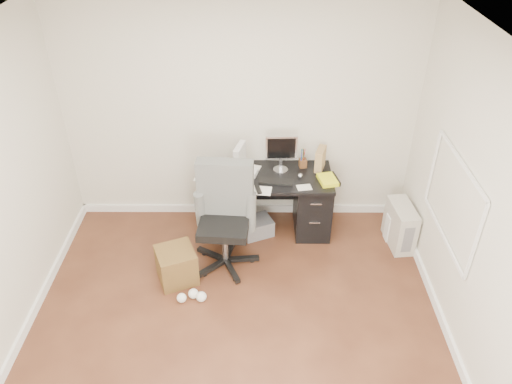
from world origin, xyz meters
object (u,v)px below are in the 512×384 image
lcd_monitor (281,153)px  wicker_basket (177,265)px  office_chair (224,220)px  pc_tower (400,225)px  desk (266,201)px  keyboard (276,181)px

lcd_monitor → wicker_basket: (-1.11, -0.99, -0.79)m
office_chair → pc_tower: 2.04m
wicker_basket → pc_tower: bearing=13.7°
desk → office_chair: bearing=-125.2°
desk → office_chair: (-0.45, -0.63, 0.20)m
office_chair → wicker_basket: size_ratio=3.15×
pc_tower → desk: bearing=164.0°
lcd_monitor → desk: bearing=-148.3°
keyboard → office_chair: size_ratio=0.31×
keyboard → pc_tower: size_ratio=0.74×
pc_tower → wicker_basket: size_ratio=1.34×
desk → keyboard: (0.11, -0.14, 0.36)m
office_chair → desk: bearing=59.2°
desk → pc_tower: size_ratio=2.93×
keyboard → pc_tower: bearing=1.2°
wicker_basket → office_chair: bearing=26.3°
lcd_monitor → wicker_basket: 1.69m
keyboard → office_chair: 0.76m
desk → keyboard: keyboard is taller
desk → office_chair: size_ratio=1.25×
keyboard → office_chair: (-0.56, -0.50, -0.16)m
keyboard → pc_tower: (1.43, -0.14, -0.51)m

